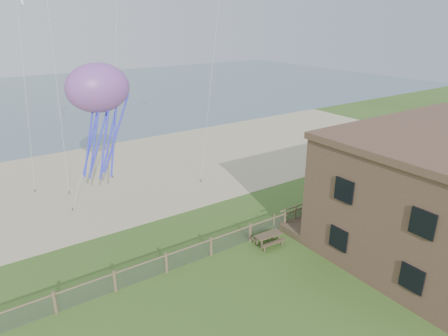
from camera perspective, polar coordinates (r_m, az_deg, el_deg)
The scene contains 7 objects.
ground at distance 21.09m, azimuth 7.51°, elevation -19.64°, with size 160.00×160.00×0.00m, color #3A5E20.
sand_beach at distance 37.99m, azimuth -14.98°, elevation -1.03°, with size 72.00×20.00×0.02m, color tan.
ocean at distance 79.65m, azimuth -26.11°, elevation 8.75°, with size 160.00×68.00×0.02m, color slate.
chainlink_fence at distance 24.63m, azimuth -1.88°, elevation -11.31°, with size 36.20×0.20×1.25m, color brown, non-canonical shape.
motel_deck at distance 32.22m, azimuth 19.11°, elevation -5.01°, with size 15.00×2.00×0.50m, color brown.
picnic_table at distance 25.92m, azimuth 6.32°, elevation -10.11°, with size 1.79×1.35×0.75m, color brown, non-canonical shape.
octopus_kite at distance 27.54m, azimuth -17.13°, elevation 6.72°, with size 3.82×2.70×7.87m, color #FF286F, non-canonical shape.
Camera 1 is at (-11.13, -11.69, 13.58)m, focal length 32.00 mm.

